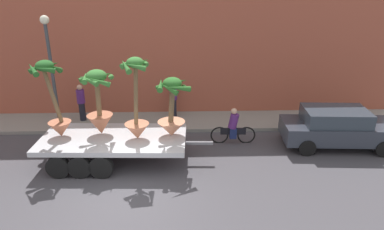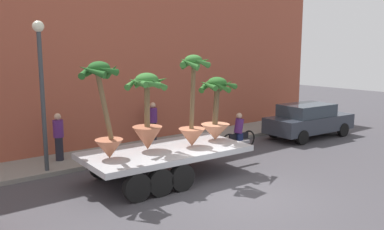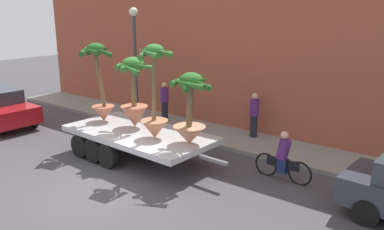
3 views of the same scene
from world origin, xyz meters
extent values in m
plane|color=#423F44|center=(0.00, 0.00, 0.00)|extent=(60.00, 60.00, 0.00)
cube|color=gray|center=(0.00, 6.10, 0.07)|extent=(24.00, 2.20, 0.15)
cube|color=#9E4C38|center=(0.00, 7.80, 3.58)|extent=(24.00, 1.20, 7.15)
cube|color=#B7BABF|center=(-0.81, 2.53, 0.89)|extent=(5.31, 2.73, 0.18)
cylinder|color=black|center=(-2.43, 3.78, 0.40)|extent=(0.81, 0.25, 0.80)
cylinder|color=black|center=(-2.52, 1.42, 0.40)|extent=(0.81, 0.25, 0.80)
cylinder|color=black|center=(-1.70, 3.75, 0.40)|extent=(0.81, 0.25, 0.80)
cylinder|color=black|center=(-1.79, 1.39, 0.40)|extent=(0.81, 0.25, 0.80)
cylinder|color=black|center=(-0.97, 3.72, 0.40)|extent=(0.81, 0.25, 0.80)
cylinder|color=black|center=(-1.06, 1.36, 0.40)|extent=(0.81, 0.25, 0.80)
cube|color=slate|center=(2.29, 2.41, 0.74)|extent=(1.00, 0.14, 0.10)
cone|color=#C17251|center=(0.08, 2.35, 1.27)|extent=(0.87, 0.87, 0.58)
cylinder|color=brown|center=(0.12, 2.35, 2.66)|extent=(0.25, 0.14, 2.20)
ellipsoid|color=#387A33|center=(0.15, 2.35, 3.75)|extent=(0.57, 0.57, 0.36)
cone|color=#387A33|center=(0.50, 2.38, 3.70)|extent=(0.27, 0.74, 0.38)
cone|color=#387A33|center=(0.27, 2.66, 3.67)|extent=(0.72, 0.44, 0.46)
cone|color=#387A33|center=(-0.10, 2.55, 3.70)|extent=(0.58, 0.64, 0.36)
cone|color=#387A33|center=(-0.14, 2.19, 3.67)|extent=(0.51, 0.70, 0.46)
cone|color=#387A33|center=(0.19, 2.01, 3.70)|extent=(0.73, 0.29, 0.38)
cone|color=#B26647|center=(-2.71, 2.65, 1.26)|extent=(0.81, 0.81, 0.56)
cylinder|color=brown|center=(-2.82, 2.65, 2.56)|extent=(0.51, 0.14, 2.04)
ellipsoid|color=#235B23|center=(-2.93, 2.65, 3.59)|extent=(0.61, 0.61, 0.38)
cone|color=#235B23|center=(-2.55, 2.65, 3.50)|extent=(0.21, 0.76, 0.50)
cone|color=#235B23|center=(-2.86, 2.99, 3.53)|extent=(0.74, 0.34, 0.40)
cone|color=#235B23|center=(-3.21, 2.91, 3.52)|extent=(0.67, 0.72, 0.46)
cone|color=#235B23|center=(-3.25, 2.42, 3.53)|extent=(0.64, 0.78, 0.41)
cone|color=#235B23|center=(-2.83, 2.33, 3.54)|extent=(0.73, 0.39, 0.35)
cone|color=#B26647|center=(-1.30, 2.84, 1.35)|extent=(0.94, 0.94, 0.74)
cylinder|color=brown|center=(-1.29, 2.84, 2.44)|extent=(0.20, 0.17, 1.45)
ellipsoid|color=#387A33|center=(-1.28, 2.84, 3.17)|extent=(0.72, 0.72, 0.45)
cone|color=#387A33|center=(-0.83, 2.87, 3.12)|extent=(0.27, 0.94, 0.42)
cone|color=#387A33|center=(-1.10, 3.18, 3.10)|extent=(0.80, 0.55, 0.45)
cone|color=#387A33|center=(-1.55, 3.21, 3.10)|extent=(0.88, 0.70, 0.47)
cone|color=#387A33|center=(-1.66, 2.77, 3.13)|extent=(0.33, 0.81, 0.33)
cone|color=#387A33|center=(-1.48, 2.50, 3.12)|extent=(0.81, 0.59, 0.38)
cone|color=#387A33|center=(-1.14, 2.46, 3.08)|extent=(0.84, 0.47, 0.51)
cone|color=tan|center=(1.29, 2.58, 1.26)|extent=(0.99, 0.99, 0.55)
cylinder|color=brown|center=(1.33, 2.58, 2.24)|extent=(0.29, 0.19, 1.43)
ellipsoid|color=#2D6B28|center=(1.36, 2.58, 2.95)|extent=(0.67, 0.67, 0.42)
cone|color=#2D6B28|center=(1.74, 2.56, 2.87)|extent=(0.24, 0.79, 0.51)
cone|color=#2D6B28|center=(1.52, 2.95, 2.90)|extent=(0.85, 0.51, 0.42)
cone|color=#2D6B28|center=(1.15, 2.95, 2.88)|extent=(0.85, 0.60, 0.51)
cone|color=#2D6B28|center=(0.95, 2.58, 2.91)|extent=(0.21, 0.83, 0.37)
cone|color=#2D6B28|center=(1.24, 2.25, 2.87)|extent=(0.75, 0.42, 0.48)
cone|color=#2D6B28|center=(1.55, 2.15, 2.91)|extent=(0.95, 0.57, 0.39)
torus|color=black|center=(4.31, 3.89, 0.34)|extent=(0.74, 0.08, 0.74)
torus|color=black|center=(3.21, 3.93, 0.34)|extent=(0.74, 0.08, 0.74)
cube|color=black|center=(3.76, 3.91, 0.52)|extent=(1.04, 0.09, 0.28)
cylinder|color=#51236B|center=(3.76, 3.91, 0.97)|extent=(0.45, 0.35, 0.65)
sphere|color=tan|center=(3.76, 3.91, 1.39)|extent=(0.24, 0.24, 0.24)
cube|color=navy|center=(3.76, 3.91, 0.44)|extent=(0.29, 0.25, 0.44)
cube|color=#2D333D|center=(7.91, 3.47, 0.67)|extent=(4.51, 2.03, 0.70)
cube|color=#2D3842|center=(7.69, 3.48, 1.30)|extent=(2.52, 1.73, 0.56)
cylinder|color=black|center=(9.39, 4.21, 0.32)|extent=(0.65, 0.24, 0.64)
cylinder|color=black|center=(9.29, 2.55, 0.32)|extent=(0.65, 0.24, 0.64)
cylinder|color=black|center=(6.53, 4.39, 0.32)|extent=(0.65, 0.24, 0.64)
cylinder|color=black|center=(6.43, 2.73, 0.32)|extent=(0.65, 0.24, 0.64)
cylinder|color=black|center=(1.29, 6.61, 0.57)|extent=(0.28, 0.28, 0.85)
cylinder|color=#51236B|center=(1.29, 6.61, 1.31)|extent=(0.36, 0.36, 0.62)
sphere|color=tan|center=(1.29, 6.61, 1.74)|extent=(0.24, 0.24, 0.24)
cylinder|color=black|center=(-2.91, 6.23, 0.57)|extent=(0.28, 0.28, 0.85)
cylinder|color=#51236B|center=(-2.91, 6.23, 1.31)|extent=(0.36, 0.36, 0.62)
sphere|color=tan|center=(-2.91, 6.23, 1.74)|extent=(0.24, 0.24, 0.24)
cylinder|color=#383D42|center=(-3.68, 5.30, 2.40)|extent=(0.14, 0.14, 4.50)
sphere|color=#EAEACC|center=(-3.68, 5.30, 4.80)|extent=(0.36, 0.36, 0.36)
camera|label=1|loc=(1.66, -9.18, 6.39)|focal=33.10mm
camera|label=2|loc=(-7.74, -7.71, 4.14)|focal=37.58mm
camera|label=3|loc=(8.28, -6.39, 4.96)|focal=37.09mm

